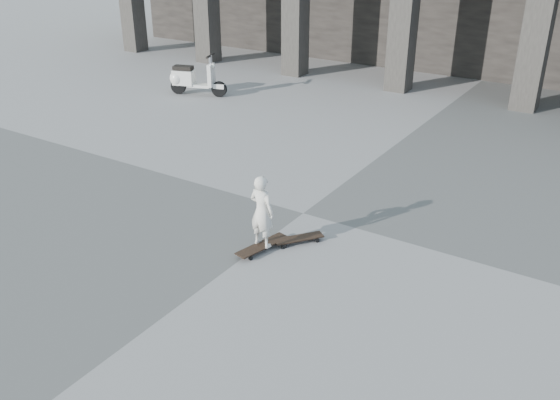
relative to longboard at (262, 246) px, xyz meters
The scene contains 5 objects.
ground 1.42m from the longboard, 94.50° to the left, with size 90.00×90.00×0.00m, color #4D4C4A.
longboard is the anchor object (origin of this frame).
skateboard_spare 0.61m from the longboard, 54.56° to the left, with size 0.63×0.75×0.09m.
child 0.59m from the longboard, 100.62° to the left, with size 0.42×0.27×1.14m, color beige.
scooter 9.19m from the longboard, 137.51° to the left, with size 1.64×0.82×1.18m.
Camera 1 is at (4.59, -7.89, 4.60)m, focal length 38.00 mm.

